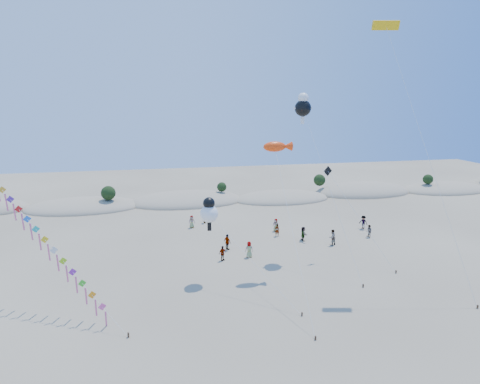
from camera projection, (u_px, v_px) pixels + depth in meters
name	position (u px, v px, depth m)	size (l,w,h in m)	color
dune_ridge	(193.00, 201.00, 66.36)	(145.30, 11.49, 5.57)	tan
kite_train	(3.00, 192.00, 32.84)	(18.89, 16.52, 17.51)	#3F2D1E
fish_kite	(278.00, 147.00, 37.68)	(2.78, 13.32, 12.62)	#3F2D1E
cartoon_kite_low	(209.00, 211.00, 36.44)	(6.97, 9.18, 7.84)	#3F2D1E
cartoon_kite_high	(303.00, 106.00, 41.99)	(3.43, 11.42, 17.18)	#3F2D1E
parafoil_kite	(387.00, 30.00, 34.56)	(6.13, 9.25, 23.12)	#3F2D1E
dark_kite	(343.00, 193.00, 41.22)	(5.35, 6.52, 9.71)	#3F2D1E
beachgoers	(287.00, 232.00, 48.28)	(22.95, 14.32, 1.86)	slate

